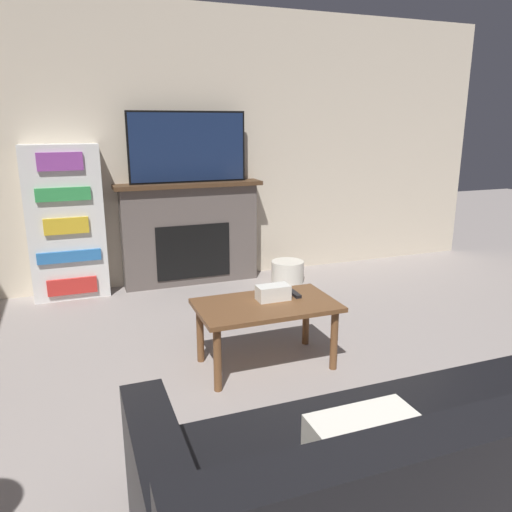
% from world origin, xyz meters
% --- Properties ---
extents(wall_back, '(6.64, 0.06, 2.70)m').
position_xyz_m(wall_back, '(0.00, 4.54, 1.35)').
color(wall_back, beige).
rests_on(wall_back, ground_plane).
extents(fireplace, '(1.46, 0.28, 1.03)m').
position_xyz_m(fireplace, '(-0.14, 4.40, 0.52)').
color(fireplace, '#605651').
rests_on(fireplace, ground_plane).
extents(tv, '(1.15, 0.03, 0.68)m').
position_xyz_m(tv, '(-0.14, 4.38, 1.37)').
color(tv, black).
rests_on(tv, fireplace).
extents(couch, '(2.56, 0.95, 0.82)m').
position_xyz_m(couch, '(0.13, 0.80, 0.28)').
color(couch, black).
rests_on(couch, ground_plane).
extents(coffee_table, '(0.93, 0.54, 0.45)m').
position_xyz_m(coffee_table, '(-0.10, 2.43, 0.38)').
color(coffee_table, brown).
rests_on(coffee_table, ground_plane).
extents(tissue_box, '(0.22, 0.12, 0.10)m').
position_xyz_m(tissue_box, '(-0.03, 2.48, 0.50)').
color(tissue_box, white).
rests_on(tissue_box, coffee_table).
extents(remote_control, '(0.04, 0.15, 0.02)m').
position_xyz_m(remote_control, '(0.14, 2.51, 0.46)').
color(remote_control, black).
rests_on(remote_control, coffee_table).
extents(bookshelf, '(0.67, 0.29, 1.42)m').
position_xyz_m(bookshelf, '(-1.30, 4.37, 0.71)').
color(bookshelf, white).
rests_on(bookshelf, ground_plane).
extents(storage_basket, '(0.34, 0.34, 0.22)m').
position_xyz_m(storage_basket, '(0.79, 4.06, 0.11)').
color(storage_basket, silver).
rests_on(storage_basket, ground_plane).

